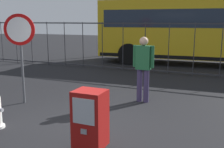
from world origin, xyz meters
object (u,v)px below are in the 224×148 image
Objects in this scene: stop_sign at (20,40)px; pedestrian at (143,66)px; bus_near at (213,28)px; newspaper_box_primary at (90,119)px.

stop_sign reaches higher than pedestrian.
pedestrian is at bearing -103.40° from bus_near.
newspaper_box_primary is 10.06m from bus_near.
newspaper_box_primary is at bearing -88.59° from pedestrian.
pedestrian is 7.09m from bus_near.
bus_near is at bearing 64.60° from stop_sign.
bus_near is (3.93, 8.27, 0.11)m from stop_sign.
stop_sign is (-2.81, 1.66, 1.03)m from newspaper_box_primary.
stop_sign is at bearing -154.17° from pedestrian.
pedestrian is (-0.07, 2.99, 0.38)m from newspaper_box_primary.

